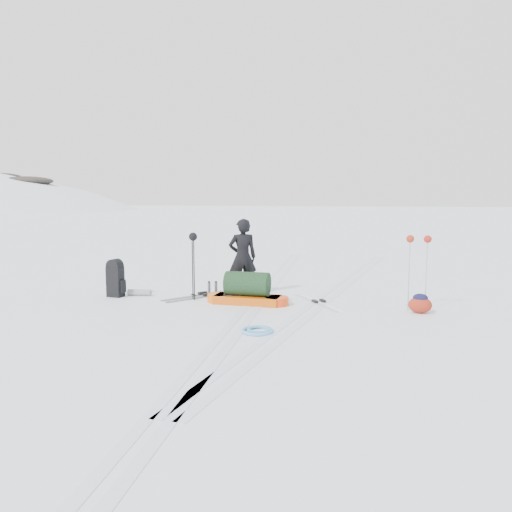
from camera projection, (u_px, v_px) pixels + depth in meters
The scene contains 13 objects.
ground at pixel (252, 308), 9.57m from camera, with size 200.00×200.00×0.00m, color white.
ski_tracks at pixel (291, 300), 10.27m from camera, with size 3.38×17.97×0.01m.
skier at pixel (243, 257), 10.68m from camera, with size 0.60×0.40×1.65m, color black.
pulk_sled at pixel (247, 291), 9.92m from camera, with size 1.68×0.57×0.64m.
expedition_rucksack at pixel (118, 279), 10.59m from camera, with size 0.87×0.45×0.81m.
ski_poles_black at pixel (193, 245), 10.17m from camera, with size 0.17×0.17×1.39m.
ski_poles_silver at pixel (419, 248), 9.20m from camera, with size 0.45×0.17×1.41m.
touring_skis_grey at pixel (205, 295), 10.71m from camera, with size 1.43×1.79×0.07m.
touring_skis_white at pixel (319, 302), 9.99m from camera, with size 1.19×1.58×0.06m.
rope_coil at pixel (258, 330), 7.84m from camera, with size 0.59×0.59×0.06m.
small_daypack at pixel (420, 304), 9.11m from camera, with size 0.52×0.48×0.36m.
thermos_pair at pixel (212, 287), 11.10m from camera, with size 0.18×0.24×0.26m.
stuff_sack at pixel (231, 297), 10.02m from camera, with size 0.38×0.29×0.23m.
Camera 1 is at (2.33, -9.09, 2.12)m, focal length 35.00 mm.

